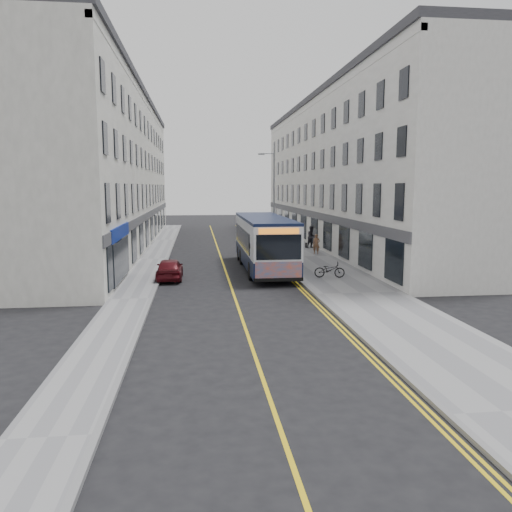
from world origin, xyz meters
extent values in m
plane|color=black|center=(0.00, 0.00, 0.00)|extent=(140.00, 140.00, 0.00)
cube|color=gray|center=(6.25, 12.00, 0.06)|extent=(4.50, 64.00, 0.12)
cube|color=gray|center=(-5.00, 12.00, 0.06)|extent=(2.00, 64.00, 0.12)
cube|color=slate|center=(4.00, 12.00, 0.07)|extent=(0.18, 64.00, 0.13)
cube|color=slate|center=(-4.00, 12.00, 0.07)|extent=(0.18, 64.00, 0.13)
cube|color=gold|center=(0.00, 12.00, 0.00)|extent=(0.12, 64.00, 0.01)
cube|color=gold|center=(3.55, 12.00, 0.00)|extent=(0.10, 64.00, 0.01)
cube|color=gold|center=(3.75, 12.00, 0.00)|extent=(0.10, 64.00, 0.01)
cube|color=white|center=(11.50, 21.00, 6.50)|extent=(6.00, 46.00, 13.00)
cube|color=white|center=(-9.00, 21.00, 6.50)|extent=(6.00, 46.00, 13.00)
cylinder|color=gray|center=(4.25, 14.00, 4.00)|extent=(0.14, 0.14, 8.00)
cylinder|color=gray|center=(3.75, 14.00, 7.90)|extent=(1.00, 0.08, 0.08)
cube|color=gray|center=(3.25, 14.00, 7.85)|extent=(0.50, 0.18, 0.12)
cube|color=black|center=(2.50, 6.88, 0.86)|extent=(2.68, 11.78, 0.96)
cube|color=silver|center=(2.50, 6.88, 2.30)|extent=(2.68, 11.78, 1.93)
cube|color=black|center=(2.50, 6.88, 3.35)|extent=(2.70, 11.78, 0.17)
cube|color=black|center=(1.14, 7.52, 2.09)|extent=(0.04, 9.21, 1.23)
cube|color=black|center=(3.86, 7.52, 2.09)|extent=(0.04, 9.21, 1.23)
cube|color=black|center=(2.50, 0.97, 2.20)|extent=(2.41, 0.04, 1.34)
cube|color=#E84B13|center=(2.50, 0.97, 0.91)|extent=(2.52, 0.04, 1.02)
cube|color=orange|center=(2.50, 0.96, 3.05)|extent=(2.14, 0.04, 0.30)
cylinder|color=black|center=(1.29, 3.35, 0.54)|extent=(0.30, 1.07, 1.07)
cylinder|color=black|center=(3.71, 3.35, 0.54)|extent=(0.30, 1.07, 1.07)
cylinder|color=black|center=(1.29, 9.24, 0.54)|extent=(0.30, 1.07, 1.07)
cylinder|color=black|center=(3.71, 9.24, 0.54)|extent=(0.30, 1.07, 1.07)
cylinder|color=black|center=(1.29, 11.17, 0.54)|extent=(0.30, 1.07, 1.07)
cylinder|color=black|center=(3.71, 11.17, 0.54)|extent=(0.30, 1.07, 1.07)
imported|color=black|center=(5.84, 3.02, 0.58)|extent=(1.83, 0.91, 0.92)
imported|color=brown|center=(7.48, 13.06, 0.90)|extent=(0.66, 0.53, 1.56)
imported|color=black|center=(8.00, 16.85, 1.08)|extent=(1.15, 1.05, 1.92)
imported|color=white|center=(3.20, 20.62, 0.77)|extent=(2.24, 4.86, 1.54)
imported|color=#4F0D13|center=(-3.40, 4.14, 0.63)|extent=(1.50, 3.71, 1.26)
camera|label=1|loc=(-1.78, -24.83, 5.39)|focal=35.00mm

